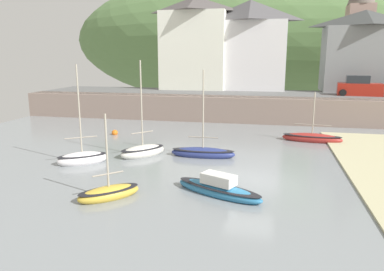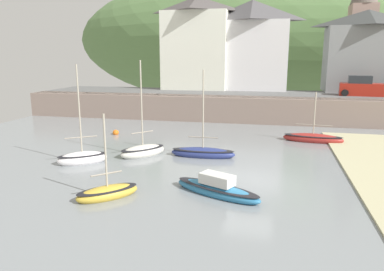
% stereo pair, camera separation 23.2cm
% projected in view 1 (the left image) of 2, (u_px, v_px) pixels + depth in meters
% --- Properties ---
extents(quay_seawall, '(48.00, 9.40, 2.40)m').
position_uv_depth(quay_seawall, '(261.00, 108.00, 35.06)').
color(quay_seawall, gray).
rests_on(quay_seawall, ground).
extents(hillside_backdrop, '(80.00, 44.00, 26.35)m').
position_uv_depth(hillside_backdrop, '(281.00, 40.00, 68.92)').
color(hillside_backdrop, '#5A7E47').
rests_on(hillside_backdrop, ground).
extents(waterfront_building_left, '(7.71, 5.98, 10.49)m').
position_uv_depth(waterfront_building_left, '(195.00, 43.00, 42.71)').
color(waterfront_building_left, white).
rests_on(waterfront_building_left, ground).
extents(waterfront_building_centre, '(8.41, 4.96, 9.91)m').
position_uv_depth(waterfront_building_centre, '(249.00, 45.00, 41.47)').
color(waterfront_building_centre, white).
rests_on(waterfront_building_centre, ground).
extents(waterfront_building_right, '(8.33, 5.08, 8.56)m').
position_uv_depth(waterfront_building_right, '(363.00, 51.00, 39.15)').
color(waterfront_building_right, gray).
rests_on(waterfront_building_right, ground).
extents(church_with_spire, '(3.00, 3.00, 14.64)m').
position_uv_depth(church_with_spire, '(359.00, 23.00, 42.24)').
color(church_with_spire, tan).
rests_on(church_with_spire, ground).
extents(sailboat_blue_trim, '(2.76, 2.77, 3.96)m').
position_uv_depth(sailboat_blue_trim, '(109.00, 193.00, 16.26)').
color(sailboat_blue_trim, gold).
rests_on(sailboat_blue_trim, ground).
extents(dinghy_open_wooden, '(4.07, 1.19, 5.58)m').
position_uv_depth(dinghy_open_wooden, '(203.00, 152.00, 22.95)').
color(dinghy_open_wooden, navy).
rests_on(dinghy_open_wooden, ground).
extents(sailboat_nearest_shore, '(2.97, 2.56, 5.96)m').
position_uv_depth(sailboat_nearest_shore, '(82.00, 158.00, 21.50)').
color(sailboat_nearest_shore, white).
rests_on(sailboat_nearest_shore, ground).
extents(sailboat_tall_mast, '(4.50, 2.87, 1.12)m').
position_uv_depth(sailboat_tall_mast, '(218.00, 189.00, 16.66)').
color(sailboat_tall_mast, teal).
rests_on(sailboat_tall_mast, ground).
extents(fishing_boat_green, '(4.40, 1.69, 3.85)m').
position_uv_depth(fishing_boat_green, '(312.00, 138.00, 27.04)').
color(fishing_boat_green, '#A22925').
rests_on(fishing_boat_green, ground).
extents(motorboat_with_cabin, '(2.95, 3.15, 6.16)m').
position_uv_depth(motorboat_with_cabin, '(143.00, 151.00, 23.16)').
color(motorboat_with_cabin, silver).
rests_on(motorboat_with_cabin, ground).
extents(parked_car_near_slipway, '(4.27, 2.17, 1.95)m').
position_uv_depth(parked_car_near_slipway, '(359.00, 87.00, 35.81)').
color(parked_car_near_slipway, '#B02417').
rests_on(parked_car_near_slipway, ground).
extents(mooring_buoy, '(0.49, 0.49, 0.49)m').
position_uv_depth(mooring_buoy, '(115.00, 133.00, 29.41)').
color(mooring_buoy, orange).
rests_on(mooring_buoy, ground).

